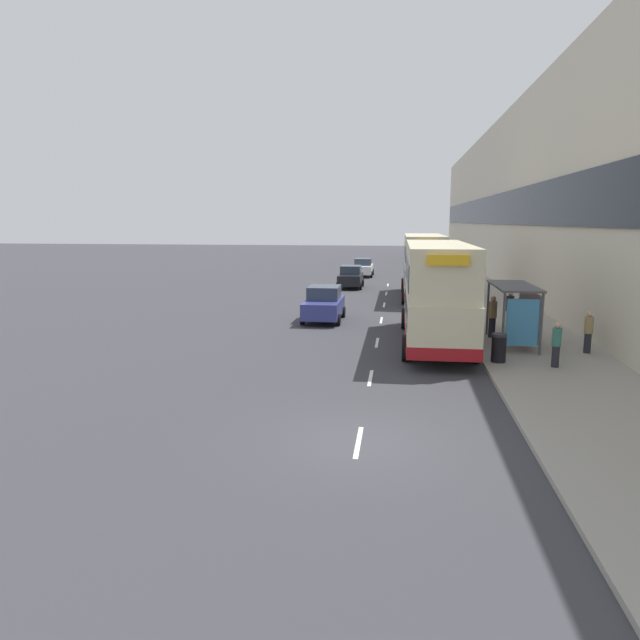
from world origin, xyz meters
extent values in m
plane|color=#38383D|center=(0.00, 0.00, 0.00)|extent=(220.00, 220.00, 0.00)
cube|color=gray|center=(6.50, 38.50, 0.07)|extent=(5.00, 93.00, 0.14)
cube|color=beige|center=(10.50, 38.50, 6.91)|extent=(3.00, 93.00, 13.82)
cube|color=black|center=(8.96, 38.50, 6.22)|extent=(0.12, 89.28, 2.49)
cube|color=silver|center=(0.00, -0.07, 0.01)|extent=(0.12, 2.00, 0.01)
cube|color=silver|center=(0.00, 5.65, 0.01)|extent=(0.12, 2.00, 0.01)
cube|color=silver|center=(0.00, 11.37, 0.01)|extent=(0.12, 2.00, 0.01)
cube|color=silver|center=(0.00, 17.09, 0.01)|extent=(0.12, 2.00, 0.01)
cube|color=silver|center=(0.00, 22.80, 0.01)|extent=(0.12, 2.00, 0.01)
cube|color=silver|center=(0.00, 28.52, 0.01)|extent=(0.12, 2.00, 0.01)
cube|color=silver|center=(0.00, 34.24, 0.01)|extent=(0.12, 2.00, 0.01)
cube|color=#4C4C51|center=(5.60, 11.30, 2.58)|extent=(1.60, 4.20, 0.08)
cylinder|color=#4C4C51|center=(4.90, 9.30, 1.34)|extent=(0.10, 0.10, 2.40)
cylinder|color=#4C4C51|center=(4.90, 13.30, 1.34)|extent=(0.10, 0.10, 2.40)
cylinder|color=#4C4C51|center=(6.30, 9.30, 1.34)|extent=(0.10, 0.10, 2.40)
cylinder|color=#4C4C51|center=(6.30, 13.30, 1.34)|extent=(0.10, 0.10, 2.40)
cube|color=#99A8B2|center=(6.27, 11.30, 1.46)|extent=(0.04, 3.68, 1.92)
cube|color=#3F8CBF|center=(5.60, 9.36, 1.39)|extent=(1.19, 0.10, 1.82)
cube|color=maroon|center=(5.85, 11.30, 0.59)|extent=(0.36, 2.80, 0.08)
cube|color=beige|center=(2.48, 11.41, 1.43)|extent=(2.55, 10.15, 1.85)
cube|color=beige|center=(2.48, 11.41, 3.33)|extent=(2.50, 9.85, 1.95)
cube|color=maroon|center=(2.48, 11.41, 0.72)|extent=(2.58, 10.20, 0.45)
cube|color=#2D3847|center=(2.48, 11.41, 1.79)|extent=(2.58, 9.54, 0.81)
cube|color=#2D3847|center=(2.48, 11.41, 3.23)|extent=(2.55, 9.54, 0.94)
cube|color=yellow|center=(2.48, 6.36, 3.95)|extent=(1.40, 0.08, 0.36)
cylinder|color=black|center=(1.20, 14.87, 0.50)|extent=(0.30, 1.00, 1.00)
cylinder|color=black|center=(3.75, 14.87, 0.50)|extent=(0.30, 1.00, 1.00)
cylinder|color=black|center=(1.20, 8.27, 0.50)|extent=(0.30, 1.00, 1.00)
cylinder|color=black|center=(3.75, 8.27, 0.50)|extent=(0.30, 1.00, 1.00)
cube|color=beige|center=(2.51, 26.43, 1.43)|extent=(2.55, 10.37, 1.85)
cube|color=beige|center=(2.51, 26.43, 3.33)|extent=(2.50, 10.06, 1.95)
cube|color=maroon|center=(2.51, 26.43, 0.72)|extent=(2.58, 10.42, 0.45)
cube|color=#2D3847|center=(2.51, 26.43, 1.79)|extent=(2.58, 9.75, 0.81)
cube|color=#2D3847|center=(2.51, 26.43, 3.23)|extent=(2.55, 9.75, 0.94)
cube|color=yellow|center=(2.51, 21.26, 3.95)|extent=(1.40, 0.08, 0.36)
cylinder|color=black|center=(1.23, 29.95, 0.50)|extent=(0.30, 1.00, 1.00)
cylinder|color=black|center=(3.78, 29.95, 0.50)|extent=(0.30, 1.00, 1.00)
cylinder|color=black|center=(1.23, 23.21, 0.50)|extent=(0.30, 1.00, 1.00)
cylinder|color=black|center=(3.78, 23.21, 0.50)|extent=(0.30, 1.00, 1.00)
cube|color=#B7B799|center=(3.12, 66.55, 0.69)|extent=(1.71, 3.92, 0.78)
cube|color=#2D3847|center=(3.12, 66.35, 1.40)|extent=(1.51, 1.88, 0.64)
cylinder|color=black|center=(2.26, 67.76, 0.30)|extent=(0.20, 0.60, 0.60)
cylinder|color=black|center=(3.98, 67.76, 0.30)|extent=(0.20, 0.60, 0.60)
cylinder|color=black|center=(2.26, 65.34, 0.30)|extent=(0.20, 0.60, 0.60)
cylinder|color=black|center=(3.98, 65.34, 0.30)|extent=(0.20, 0.60, 0.60)
cube|color=navy|center=(-3.03, 16.51, 0.72)|extent=(1.84, 4.12, 0.84)
cube|color=#2D3847|center=(-3.03, 16.71, 1.49)|extent=(1.62, 1.98, 0.69)
cylinder|color=black|center=(-2.11, 15.23, 0.30)|extent=(0.20, 0.60, 0.60)
cylinder|color=black|center=(-3.95, 15.23, 0.30)|extent=(0.20, 0.60, 0.60)
cylinder|color=black|center=(-2.11, 17.79, 0.30)|extent=(0.20, 0.60, 0.60)
cylinder|color=black|center=(-3.95, 17.79, 0.30)|extent=(0.20, 0.60, 0.60)
cube|color=silver|center=(-2.53, 41.57, 0.68)|extent=(1.76, 4.54, 0.76)
cube|color=#2D3847|center=(-2.53, 41.80, 1.37)|extent=(1.55, 2.18, 0.62)
cylinder|color=black|center=(-1.65, 40.16, 0.30)|extent=(0.20, 0.60, 0.60)
cylinder|color=black|center=(-3.41, 40.16, 0.30)|extent=(0.20, 0.60, 0.60)
cylinder|color=black|center=(-1.65, 42.98, 0.30)|extent=(0.20, 0.60, 0.60)
cylinder|color=black|center=(-3.41, 42.98, 0.30)|extent=(0.20, 0.60, 0.60)
cube|color=black|center=(-2.89, 31.72, 0.70)|extent=(1.76, 3.94, 0.80)
cube|color=#2D3847|center=(-2.89, 31.92, 1.42)|extent=(1.54, 1.89, 0.65)
cylinder|color=black|center=(-2.01, 30.50, 0.30)|extent=(0.20, 0.60, 0.60)
cylinder|color=black|center=(-3.77, 30.50, 0.30)|extent=(0.20, 0.60, 0.60)
cylinder|color=black|center=(-2.01, 32.94, 0.30)|extent=(0.20, 0.60, 0.60)
cylinder|color=black|center=(-3.77, 32.94, 0.30)|extent=(0.20, 0.60, 0.60)
cylinder|color=#23232D|center=(8.23, 9.96, 0.53)|extent=(0.27, 0.27, 0.78)
cylinder|color=#997F51|center=(8.23, 9.96, 1.25)|extent=(0.33, 0.33, 0.65)
sphere|color=tan|center=(8.23, 9.96, 1.68)|extent=(0.21, 0.21, 0.21)
cylinder|color=#23232D|center=(5.01, 12.59, 0.58)|extent=(0.30, 0.30, 0.88)
cylinder|color=#997F51|center=(5.01, 12.59, 1.38)|extent=(0.36, 0.36, 0.73)
sphere|color=tan|center=(5.01, 12.59, 1.86)|extent=(0.24, 0.24, 0.24)
cylinder|color=#23232D|center=(6.41, 7.50, 0.52)|extent=(0.26, 0.26, 0.76)
cylinder|color=#337260|center=(6.41, 7.50, 1.22)|extent=(0.32, 0.32, 0.64)
sphere|color=tan|center=(6.41, 7.50, 1.64)|extent=(0.21, 0.21, 0.21)
cylinder|color=#23232D|center=(6.14, 14.70, 0.57)|extent=(0.30, 0.30, 0.87)
cylinder|color=#26262D|center=(6.14, 14.70, 1.37)|extent=(0.36, 0.36, 0.72)
sphere|color=tan|center=(6.14, 14.70, 1.85)|extent=(0.24, 0.24, 0.24)
cylinder|color=#23232D|center=(4.59, 14.84, 0.56)|extent=(0.29, 0.29, 0.83)
cylinder|color=#4C4C51|center=(4.59, 14.84, 1.32)|extent=(0.35, 0.35, 0.70)
sphere|color=tan|center=(4.59, 14.84, 1.78)|extent=(0.23, 0.23, 0.23)
cylinder|color=black|center=(4.55, 8.00, 0.61)|extent=(0.52, 0.52, 0.95)
cylinder|color=#2D2D33|center=(4.55, 8.00, 1.14)|extent=(0.55, 0.55, 0.10)
camera|label=1|loc=(0.86, -13.01, 5.24)|focal=32.00mm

